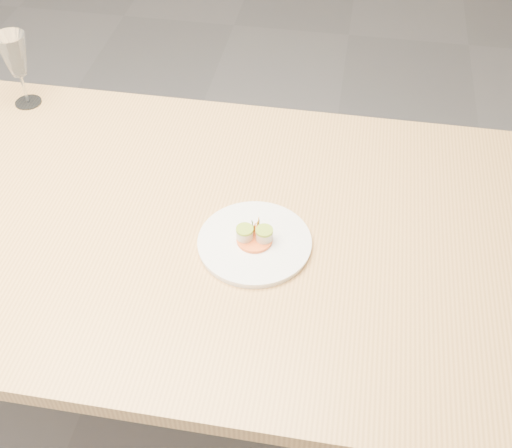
# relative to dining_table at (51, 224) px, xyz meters

# --- Properties ---
(ground) EXTENTS (7.00, 7.00, 0.00)m
(ground) POSITION_rel_dining_table_xyz_m (0.00, 0.00, -0.68)
(ground) COLOR slate
(ground) RESTS_ON ground
(dining_table) EXTENTS (2.40, 1.00, 0.75)m
(dining_table) POSITION_rel_dining_table_xyz_m (0.00, 0.00, 0.00)
(dining_table) COLOR #E0A861
(dining_table) RESTS_ON ground
(dinner_plate) EXTENTS (0.26, 0.26, 0.07)m
(dinner_plate) POSITION_rel_dining_table_xyz_m (0.53, -0.05, 0.08)
(dinner_plate) COLOR white
(dinner_plate) RESTS_ON dining_table
(wine_glass_2) EXTENTS (0.09, 0.09, 0.22)m
(wine_glass_2) POSITION_rel_dining_table_xyz_m (-0.22, 0.40, 0.22)
(wine_glass_2) COLOR white
(wine_glass_2) RESTS_ON dining_table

